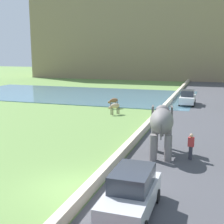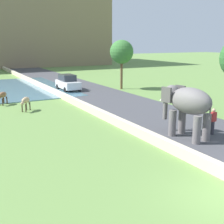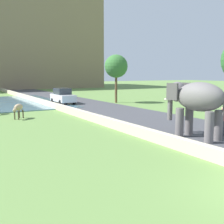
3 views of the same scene
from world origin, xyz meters
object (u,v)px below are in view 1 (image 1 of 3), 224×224
elephant (162,123)px  person_beside_elephant (191,146)px  car_white (188,98)px  cow_brown (114,101)px  car_silver (131,193)px  cow_tan (115,106)px

elephant → person_beside_elephant: 2.17m
car_white → cow_brown: (-7.86, -4.87, -0.06)m
car_silver → cow_tan: bearing=109.5°
elephant → car_silver: bearing=-89.8°
cow_brown → car_silver: bearing=-70.5°
elephant → car_silver: size_ratio=0.89×
person_beside_elephant → car_silver: 7.26m
person_beside_elephant → cow_tan: bearing=125.8°
person_beside_elephant → cow_tan: size_ratio=1.25×
cow_tan → cow_brown: 3.67m
elephant → car_white: bearing=89.9°
person_beside_elephant → cow_brown: size_ratio=1.24×
car_white → cow_brown: 9.24m
car_silver → cow_brown: (-7.86, 22.16, -0.06)m
elephant → cow_tan: (-6.60, 11.33, -1.20)m
elephant → cow_tan: elephant is taller
cow_tan → cow_brown: same height
car_silver → cow_tan: 19.84m
car_white → cow_tan: bearing=-128.5°
car_white → car_silver: same height
car_white → cow_tan: 10.65m
person_beside_elephant → car_white: car_white is taller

